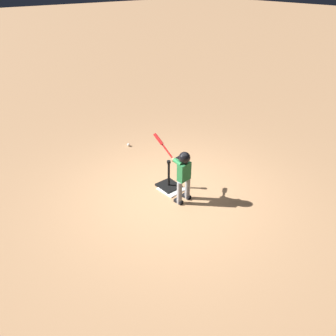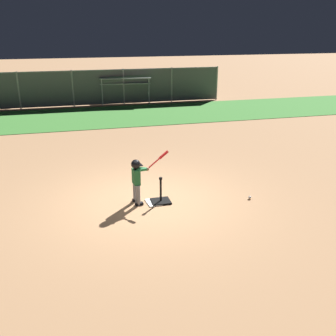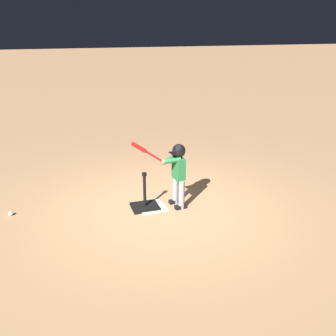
# 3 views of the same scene
# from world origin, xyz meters

# --- Properties ---
(ground_plane) EXTENTS (90.00, 90.00, 0.00)m
(ground_plane) POSITION_xyz_m (0.00, 0.00, 0.00)
(ground_plane) COLOR #AD7F56
(home_plate) EXTENTS (0.47, 0.47, 0.02)m
(home_plate) POSITION_xyz_m (0.16, -0.11, 0.01)
(home_plate) COLOR white
(home_plate) RESTS_ON ground_plane
(batting_tee) EXTENTS (0.44, 0.39, 0.62)m
(batting_tee) POSITION_xyz_m (0.27, -0.13, 0.08)
(batting_tee) COLOR black
(batting_tee) RESTS_ON ground_plane
(batter_child) EXTENTS (0.90, 0.34, 1.20)m
(batter_child) POSITION_xyz_m (-0.24, -0.04, 0.68)
(batter_child) COLOR gray
(batter_child) RESTS_ON ground_plane
(baseball) EXTENTS (0.07, 0.07, 0.07)m
(baseball) POSITION_xyz_m (2.36, -0.49, 0.04)
(baseball) COLOR white
(baseball) RESTS_ON ground_plane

